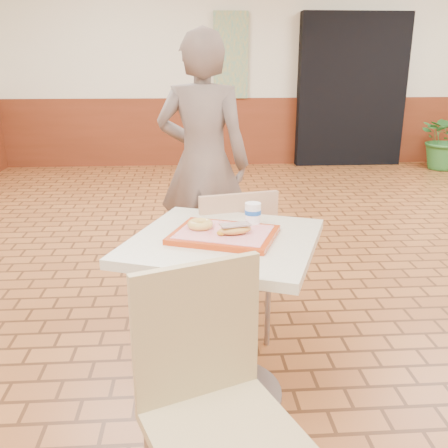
{
  "coord_description": "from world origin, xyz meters",
  "views": [
    {
      "loc": [
        -1.22,
        -2.64,
        1.51
      ],
      "look_at": [
        -1.09,
        -0.64,
        0.86
      ],
      "focal_mm": 40.0,
      "sensor_mm": 36.0,
      "label": 1
    }
  ],
  "objects": [
    {
      "name": "customer",
      "position": [
        -1.13,
        0.68,
        0.86
      ],
      "size": [
        0.71,
        0.55,
        1.72
      ],
      "primitive_type": "imported",
      "rotation": [
        0.0,
        0.0,
        2.91
      ],
      "color": "#726158",
      "rests_on": "ground"
    },
    {
      "name": "long_john_donut",
      "position": [
        -1.04,
        -0.68,
        0.84
      ],
      "size": [
        0.15,
        0.1,
        0.04
      ],
      "rotation": [
        0.0,
        0.0,
        0.22
      ],
      "color": "gold",
      "rests_on": "serving_tray"
    },
    {
      "name": "corridor_doorway",
      "position": [
        1.2,
        4.88,
        1.1
      ],
      "size": [
        1.6,
        0.22,
        2.2
      ],
      "primitive_type": "cube",
      "color": "black",
      "rests_on": "ground"
    },
    {
      "name": "serving_tray",
      "position": [
        -1.09,
        -0.64,
        0.81
      ],
      "size": [
        0.42,
        0.33,
        0.03
      ],
      "rotation": [
        0.0,
        0.0,
        -0.36
      ],
      "color": "#B0340D",
      "rests_on": "main_table"
    },
    {
      "name": "promo_poster",
      "position": [
        -0.6,
        4.94,
        1.6
      ],
      "size": [
        0.5,
        0.03,
        1.2
      ],
      "primitive_type": "cube",
      "color": "gray",
      "rests_on": "wainscot_band"
    },
    {
      "name": "paper_cup",
      "position": [
        -0.95,
        -0.53,
        0.87
      ],
      "size": [
        0.07,
        0.07,
        0.09
      ],
      "rotation": [
        0.0,
        0.0,
        -0.09
      ],
      "color": "white",
      "rests_on": "serving_tray"
    },
    {
      "name": "ring_donut",
      "position": [
        -1.18,
        -0.59,
        0.84
      ],
      "size": [
        0.14,
        0.14,
        0.03
      ],
      "primitive_type": "torus",
      "rotation": [
        0.0,
        0.0,
        0.33
      ],
      "color": "gold",
      "rests_on": "serving_tray"
    },
    {
      "name": "chair_main_front",
      "position": [
        -1.17,
        -1.34,
        0.52
      ],
      "size": [
        0.56,
        0.56,
        0.92
      ],
      "rotation": [
        0.0,
        0.0,
        0.38
      ],
      "color": "tan",
      "rests_on": "ground"
    },
    {
      "name": "room_shell",
      "position": [
        0.0,
        0.0,
        1.5
      ],
      "size": [
        8.01,
        10.01,
        3.01
      ],
      "color": "brown",
      "rests_on": "ground"
    },
    {
      "name": "chair_main_back",
      "position": [
        -1.01,
        -0.15,
        0.5
      ],
      "size": [
        0.49,
        0.49,
        0.89
      ],
      "rotation": [
        0.0,
        0.0,
        3.38
      ],
      "color": "tan",
      "rests_on": "ground"
    },
    {
      "name": "main_table",
      "position": [
        -1.09,
        -0.64,
        0.54
      ],
      "size": [
        0.76,
        0.76,
        0.8
      ],
      "rotation": [
        0.0,
        0.0,
        -0.36
      ],
      "color": "beige",
      "rests_on": "ground"
    },
    {
      "name": "wainscot_band",
      "position": [
        0.0,
        0.0,
        0.5
      ],
      "size": [
        8.0,
        10.0,
        1.0
      ],
      "color": "#642813",
      "rests_on": "ground"
    },
    {
      "name": "potted_plant",
      "position": [
        2.53,
        4.4,
        0.46
      ],
      "size": [
        0.94,
        0.85,
        0.92
      ],
      "primitive_type": "imported",
      "rotation": [
        0.0,
        0.0,
        -0.18
      ],
      "color": "#2F732E",
      "rests_on": "ground"
    }
  ]
}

